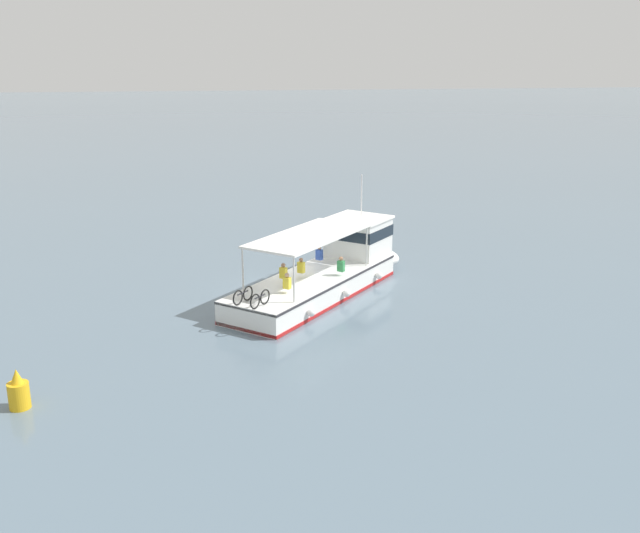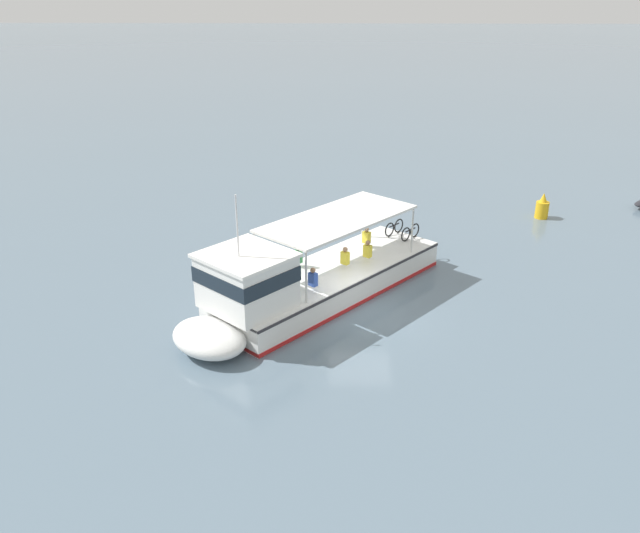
# 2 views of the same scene
# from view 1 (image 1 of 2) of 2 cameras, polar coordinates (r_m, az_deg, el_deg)

# --- Properties ---
(ground_plane) EXTENTS (400.00, 400.00, 0.00)m
(ground_plane) POSITION_cam_1_polar(r_m,az_deg,el_deg) (36.33, -2.83, -1.70)
(ground_plane) COLOR slate
(ferry_main) EXTENTS (11.60, 10.70, 5.32)m
(ferry_main) POSITION_cam_1_polar(r_m,az_deg,el_deg) (35.91, 0.86, -0.20)
(ferry_main) COLOR white
(ferry_main) RESTS_ON ground
(channel_buoy) EXTENTS (0.70, 0.70, 1.40)m
(channel_buoy) POSITION_cam_1_polar(r_m,az_deg,el_deg) (26.18, -22.66, -9.14)
(channel_buoy) COLOR gold
(channel_buoy) RESTS_ON ground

